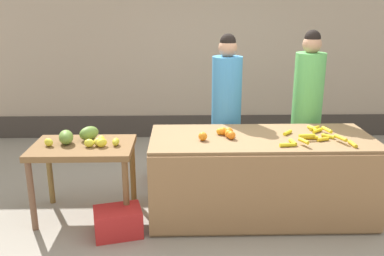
{
  "coord_description": "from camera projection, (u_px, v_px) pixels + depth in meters",
  "views": [
    {
      "loc": [
        -0.48,
        -3.93,
        2.12
      ],
      "look_at": [
        -0.38,
        0.15,
        0.89
      ],
      "focal_mm": 38.86,
      "sensor_mm": 36.0,
      "label": 1
    }
  ],
  "objects": [
    {
      "name": "produce_crate",
      "position": [
        118.0,
        222.0,
        3.95
      ],
      "size": [
        0.5,
        0.42,
        0.26
      ],
      "primitive_type": "cube",
      "rotation": [
        0.0,
        0.0,
        0.24
      ],
      "color": "red",
      "rests_on": "ground"
    },
    {
      "name": "orange_pile",
      "position": [
        222.0,
        133.0,
        4.12
      ],
      "size": [
        0.36,
        0.26,
        0.09
      ],
      "color": "orange",
      "rests_on": "fruit_stall_counter"
    },
    {
      "name": "side_table_wooden",
      "position": [
        83.0,
        155.0,
        4.16
      ],
      "size": [
        1.0,
        0.67,
        0.77
      ],
      "color": "brown",
      "rests_on": "ground"
    },
    {
      "name": "vendor_woman_green_shirt",
      "position": [
        307.0,
        110.0,
        4.82
      ],
      "size": [
        0.34,
        0.34,
        1.85
      ],
      "color": "#33333D",
      "rests_on": "ground"
    },
    {
      "name": "market_wall_back",
      "position": [
        212.0,
        40.0,
        6.57
      ],
      "size": [
        8.96,
        0.23,
        3.2
      ],
      "color": "tan",
      "rests_on": "ground"
    },
    {
      "name": "vendor_woman_blue_shirt",
      "position": [
        226.0,
        113.0,
        4.8
      ],
      "size": [
        0.34,
        0.34,
        1.81
      ],
      "color": "#33333D",
      "rests_on": "ground"
    },
    {
      "name": "mango_papaya_pile",
      "position": [
        82.0,
        137.0,
        4.17
      ],
      "size": [
        0.75,
        0.42,
        0.14
      ],
      "color": "yellow",
      "rests_on": "side_table_wooden"
    },
    {
      "name": "produce_sack",
      "position": [
        163.0,
        162.0,
        5.1
      ],
      "size": [
        0.47,
        0.46,
        0.5
      ],
      "primitive_type": "ellipsoid",
      "rotation": [
        0.0,
        0.0,
        2.39
      ],
      "color": "maroon",
      "rests_on": "ground"
    },
    {
      "name": "fruit_stall_counter",
      "position": [
        260.0,
        176.0,
        4.26
      ],
      "size": [
        2.22,
        0.93,
        0.84
      ],
      "color": "olive",
      "rests_on": "ground"
    },
    {
      "name": "ground_plane",
      "position": [
        228.0,
        213.0,
        4.39
      ],
      "size": [
        24.0,
        24.0,
        0.0
      ],
      "primitive_type": "plane",
      "color": "gray"
    },
    {
      "name": "banana_bunch_pile",
      "position": [
        315.0,
        136.0,
        4.08
      ],
      "size": [
        0.71,
        0.65,
        0.07
      ],
      "color": "yellow",
      "rests_on": "fruit_stall_counter"
    }
  ]
}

